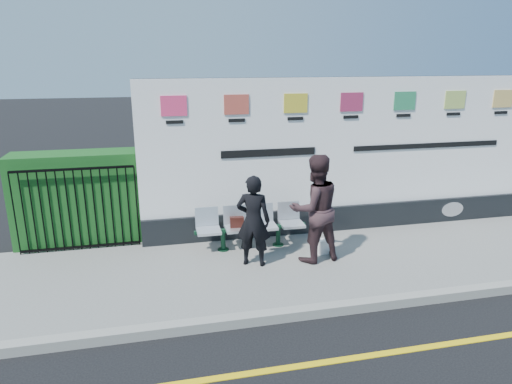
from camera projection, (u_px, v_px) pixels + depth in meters
ground at (427, 347)px, 5.68m from camera, size 80.00×80.00×0.00m
pavement at (346, 260)px, 8.00m from camera, size 14.00×3.00×0.12m
kerb at (388, 302)px, 6.60m from camera, size 14.00×0.18×0.14m
yellow_line at (427, 347)px, 5.68m from camera, size 14.00×0.10×0.01m
billboard at (346, 166)px, 8.99m from camera, size 8.00×0.30×3.00m
hedge at (80, 198)px, 8.47m from camera, size 2.35×0.70×1.70m
railing at (77, 209)px, 8.07m from camera, size 2.05×0.06×1.54m
bench at (251, 237)px, 8.31m from camera, size 1.96×0.52×0.42m
woman_left at (253, 221)px, 7.49m from camera, size 0.66×0.55×1.55m
woman_right at (315, 209)px, 7.62m from camera, size 0.99×0.83×1.85m
handbag_brown at (237, 222)px, 8.17m from camera, size 0.25×0.13×0.19m
carrier_bag_white at (324, 246)px, 8.10m from camera, size 0.26×0.16×0.26m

